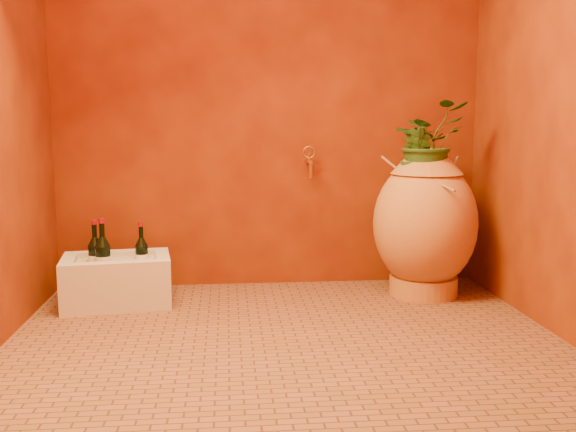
{
  "coord_description": "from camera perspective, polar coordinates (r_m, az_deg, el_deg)",
  "views": [
    {
      "loc": [
        -0.25,
        -2.81,
        0.97
      ],
      "look_at": [
        0.05,
        0.35,
        0.51
      ],
      "focal_mm": 40.0,
      "sensor_mm": 36.0,
      "label": 1
    }
  ],
  "objects": [
    {
      "name": "wall_back",
      "position": [
        3.83,
        -1.68,
        12.49
      ],
      "size": [
        2.5,
        0.02,
        2.5
      ],
      "primitive_type": "cube",
      "color": "#561704",
      "rests_on": "ground"
    },
    {
      "name": "stone_basin",
      "position": [
        3.58,
        -14.97,
        -5.65
      ],
      "size": [
        0.6,
        0.45,
        0.26
      ],
      "rotation": [
        0.0,
        0.0,
        0.13
      ],
      "color": "beige",
      "rests_on": "floor"
    },
    {
      "name": "wall_right",
      "position": [
        3.2,
        23.2,
        12.65
      ],
      "size": [
        0.02,
        2.0,
        2.5
      ],
      "primitive_type": "cube",
      "color": "#561704",
      "rests_on": "ground"
    },
    {
      "name": "amphora",
      "position": [
        3.67,
        12.09,
        -0.61
      ],
      "size": [
        0.69,
        0.69,
        0.83
      ],
      "rotation": [
        0.0,
        0.0,
        0.21
      ],
      "color": "#B57933",
      "rests_on": "floor"
    },
    {
      "name": "plant_main",
      "position": [
        3.63,
        12.32,
        6.48
      ],
      "size": [
        0.5,
        0.47,
        0.44
      ],
      "primitive_type": "imported",
      "rotation": [
        0.0,
        0.0,
        0.39
      ],
      "color": "#23491A",
      "rests_on": "amphora"
    },
    {
      "name": "wine_bottle_b",
      "position": [
        3.59,
        -12.86,
        -3.52
      ],
      "size": [
        0.07,
        0.07,
        0.29
      ],
      "color": "black",
      "rests_on": "stone_basin"
    },
    {
      "name": "plant_side",
      "position": [
        3.58,
        11.31,
        5.13
      ],
      "size": [
        0.22,
        0.23,
        0.32
      ],
      "primitive_type": "imported",
      "rotation": [
        0.0,
        0.0,
        -0.98
      ],
      "color": "#23491A",
      "rests_on": "amphora"
    },
    {
      "name": "floor",
      "position": [
        2.98,
        -0.3,
        -10.69
      ],
      "size": [
        2.5,
        2.5,
        0.0
      ],
      "primitive_type": "plane",
      "color": "brown",
      "rests_on": "ground"
    },
    {
      "name": "wine_bottle_c",
      "position": [
        3.58,
        -16.73,
        -3.57
      ],
      "size": [
        0.08,
        0.08,
        0.32
      ],
      "color": "black",
      "rests_on": "stone_basin"
    },
    {
      "name": "wine_bottle_a",
      "position": [
        3.5,
        -16.11,
        -3.7
      ],
      "size": [
        0.08,
        0.08,
        0.33
      ],
      "color": "black",
      "rests_on": "stone_basin"
    },
    {
      "name": "wall_tap",
      "position": [
        3.75,
        1.91,
        4.97
      ],
      "size": [
        0.08,
        0.17,
        0.18
      ],
      "color": "#B57629",
      "rests_on": "wall_back"
    }
  ]
}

